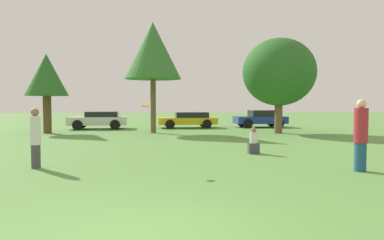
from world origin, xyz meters
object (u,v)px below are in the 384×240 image
object	(u,v)px
person_thrower	(35,138)
tree_1	(153,51)
tree_2	(279,72)
tree_0	(46,76)
bystander_sitting	(254,143)
parked_car_blue	(261,118)
parked_car_yellow	(188,119)
frisbee	(145,106)
parked_car_white	(99,120)
person_catcher	(361,135)

from	to	relation	value
person_thrower	tree_1	xyz separation A→B (m)	(3.04, 11.56, 4.16)
person_thrower	tree_2	distance (m)	15.41
tree_0	tree_2	xyz separation A→B (m)	(14.12, -1.09, 0.23)
bystander_sitting	tree_1	bearing A→B (deg)	113.09
tree_1	parked_car_blue	world-z (taller)	tree_1
tree_1	parked_car_yellow	size ratio (longest dim) A/B	1.54
person_thrower	tree_0	distance (m)	12.57
person_thrower	tree_2	xyz separation A→B (m)	(10.70, 10.72, 2.84)
parked_car_blue	tree_2	bearing A→B (deg)	82.33
frisbee	bystander_sitting	xyz separation A→B (m)	(3.83, 2.63, -1.39)
bystander_sitting	parked_car_white	distance (m)	15.10
person_thrower	tree_2	bearing A→B (deg)	52.60
person_thrower	parked_car_yellow	xyz separation A→B (m)	(5.52, 15.77, -0.25)
parked_car_yellow	parked_car_blue	xyz separation A→B (m)	(5.61, 0.28, 0.05)
bystander_sitting	parked_car_yellow	bearing A→B (deg)	96.17
person_thrower	bystander_sitting	xyz separation A→B (m)	(6.97, 2.34, -0.48)
frisbee	parked_car_white	size ratio (longest dim) A/B	0.06
person_catcher	parked_car_blue	world-z (taller)	person_catcher
tree_1	parked_car_yellow	world-z (taller)	tree_1
bystander_sitting	tree_0	world-z (taller)	tree_0
frisbee	parked_car_blue	xyz separation A→B (m)	(7.99, 16.33, -1.11)
person_thrower	frisbee	size ratio (longest dim) A/B	7.09
person_catcher	parked_car_white	distance (m)	19.19
bystander_sitting	parked_car_blue	bearing A→B (deg)	73.14
person_thrower	tree_1	distance (m)	12.66
bystander_sitting	tree_0	distance (m)	14.39
frisbee	parked_car_yellow	xyz separation A→B (m)	(2.38, 16.06, -1.16)
person_thrower	person_catcher	bearing A→B (deg)	0.00
person_catcher	tree_0	bearing A→B (deg)	-38.72
parked_car_white	parked_car_blue	world-z (taller)	parked_car_blue
frisbee	parked_car_yellow	world-z (taller)	frisbee
person_thrower	bystander_sitting	world-z (taller)	person_thrower
person_thrower	frisbee	distance (m)	3.28
parked_car_white	parked_car_yellow	distance (m)	6.46
frisbee	parked_car_white	bearing A→B (deg)	104.67
tree_0	parked_car_yellow	xyz separation A→B (m)	(8.93, 3.96, -2.86)
person_thrower	person_catcher	xyz separation A→B (m)	(9.03, -1.20, 0.12)
bystander_sitting	parked_car_yellow	distance (m)	13.51
person_thrower	tree_2	size ratio (longest dim) A/B	0.30
person_catcher	parked_car_yellow	bearing A→B (deg)	-70.76
person_thrower	parked_car_blue	world-z (taller)	person_thrower
person_thrower	parked_car_blue	xyz separation A→B (m)	(11.13, 16.05, -0.20)
tree_2	parked_car_blue	distance (m)	6.15
parked_car_yellow	tree_0	bearing A→B (deg)	20.79
parked_car_yellow	tree_2	bearing A→B (deg)	132.61
person_catcher	frisbee	size ratio (longest dim) A/B	8.13
tree_2	person_thrower	bearing A→B (deg)	-134.96
person_catcher	bystander_sitting	distance (m)	4.13
tree_1	parked_car_white	bearing A→B (deg)	137.38
tree_2	parked_car_white	size ratio (longest dim) A/B	1.40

